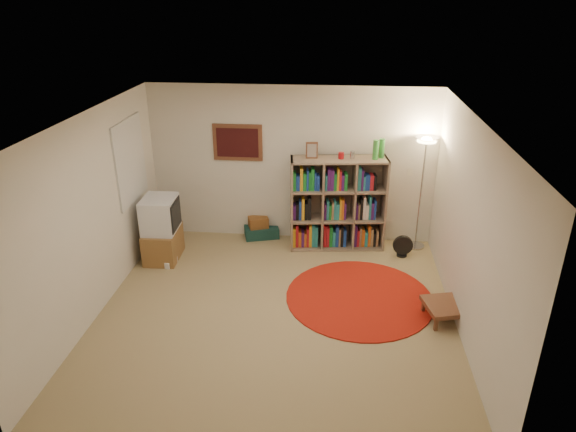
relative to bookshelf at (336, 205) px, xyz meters
name	(u,v)px	position (x,y,z in m)	size (l,w,h in m)	color
room	(271,222)	(-0.78, -1.92, 0.55)	(4.54, 4.54, 2.54)	#958057
bookshelf	(336,205)	(0.00, 0.00, 0.00)	(1.51, 0.58, 1.76)	#7E6954
floor_lamp	(425,157)	(1.29, 0.09, 0.79)	(0.44, 0.44, 1.81)	#B1B0B5
floor_fan	(403,246)	(1.04, -0.27, -0.54)	(0.30, 0.16, 0.35)	black
tv_stand	(162,230)	(-2.61, -0.67, -0.23)	(0.51, 0.70, 0.99)	brown
dvd_box	(165,261)	(-2.54, -0.86, -0.66)	(0.35, 0.32, 0.10)	silver
suitcase	(261,231)	(-1.22, 0.22, -0.62)	(0.63, 0.49, 0.18)	#12332E
wicker_basket	(258,222)	(-1.27, 0.20, -0.45)	(0.37, 0.32, 0.18)	brown
paper_towel	(300,231)	(-0.57, 0.25, -0.59)	(0.12, 0.12, 0.24)	white
red_rug	(359,297)	(0.35, -1.51, -0.70)	(1.97, 1.97, 0.02)	maroon
side_table	(446,307)	(1.40, -1.90, -0.52)	(0.60, 0.60, 0.23)	#542D1D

